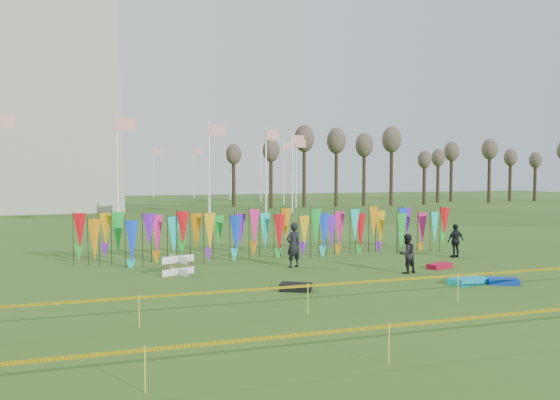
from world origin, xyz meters
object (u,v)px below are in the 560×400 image
object	(u,v)px
box_kite	(178,265)
person_left	(293,245)
kite_bag_red	(440,266)
kite_bag_turquoise	(460,281)
person_mid	(407,254)
kite_bag_teal	(469,281)
person_right	(456,241)
kite_bag_blue	(503,281)
kite_bag_black	(296,287)

from	to	relation	value
box_kite	person_left	xyz separation A→B (m)	(4.97, 0.30, 0.57)
kite_bag_red	kite_bag_turquoise	bearing A→B (deg)	-111.49
person_mid	kite_bag_turquoise	bearing A→B (deg)	94.76
kite_bag_turquoise	kite_bag_teal	size ratio (longest dim) A/B	0.84
person_right	kite_bag_turquoise	size ratio (longest dim) A/B	1.51
kite_bag_turquoise	kite_bag_teal	bearing A→B (deg)	-37.21
person_left	kite_bag_blue	distance (m)	8.46
kite_bag_turquoise	kite_bag_blue	distance (m)	1.55
person_right	kite_bag_red	distance (m)	3.43
kite_bag_teal	person_mid	bearing A→B (deg)	112.02
kite_bag_red	person_right	bearing A→B (deg)	43.24
kite_bag_red	kite_bag_teal	world-z (taller)	kite_bag_teal
person_right	kite_bag_black	bearing A→B (deg)	17.66
kite_bag_blue	kite_bag_black	xyz separation A→B (m)	(-7.62, 1.34, 0.01)
person_mid	kite_bag_blue	world-z (taller)	person_mid
kite_bag_turquoise	kite_bag_black	size ratio (longest dim) A/B	0.99
kite_bag_red	kite_bag_blue	bearing A→B (deg)	-85.80
kite_bag_teal	kite_bag_blue	bearing A→B (deg)	-18.81
box_kite	kite_bag_blue	world-z (taller)	box_kite
person_mid	kite_bag_turquoise	distance (m)	2.63
person_mid	kite_bag_black	size ratio (longest dim) A/B	1.48
kite_bag_turquoise	kite_bag_black	bearing A→B (deg)	173.20
kite_bag_red	kite_bag_black	distance (m)	7.69
kite_bag_turquoise	person_mid	bearing A→B (deg)	108.17
person_left	kite_bag_turquoise	size ratio (longest dim) A/B	1.80
box_kite	person_mid	xyz separation A→B (m)	(8.92, -2.41, 0.40)
kite_bag_blue	kite_bag_teal	size ratio (longest dim) A/B	0.84
person_right	kite_bag_red	xyz separation A→B (m)	(-2.44, -2.30, -0.71)
kite_bag_turquoise	kite_bag_red	size ratio (longest dim) A/B	0.94
kite_bag_black	kite_bag_teal	xyz separation A→B (m)	(6.45, -0.94, -0.00)
person_right	kite_bag_red	bearing A→B (deg)	36.08
kite_bag_teal	kite_bag_red	bearing A→B (deg)	74.07
person_right	kite_bag_blue	bearing A→B (deg)	62.44
person_mid	kite_bag_teal	xyz separation A→B (m)	(1.05, -2.61, -0.68)
box_kite	person_mid	bearing A→B (deg)	-15.10
kite_bag_black	kite_bag_teal	bearing A→B (deg)	-8.28
person_left	kite_bag_black	bearing A→B (deg)	50.69
kite_bag_blue	kite_bag_black	bearing A→B (deg)	170.05
kite_bag_blue	kite_bag_black	world-z (taller)	kite_bag_black
kite_bag_blue	kite_bag_black	distance (m)	7.73
kite_bag_blue	kite_bag_red	xyz separation A→B (m)	(-0.26, 3.57, -0.01)
kite_bag_teal	kite_bag_turquoise	bearing A→B (deg)	142.79
person_right	person_mid	bearing A→B (deg)	25.86
box_kite	person_right	size ratio (longest dim) A/B	0.50
kite_bag_turquoise	kite_bag_black	distance (m)	6.23
person_left	kite_bag_teal	bearing A→B (deg)	112.20
kite_bag_red	kite_bag_teal	xyz separation A→B (m)	(-0.91, -3.17, 0.02)
person_right	kite_bag_red	size ratio (longest dim) A/B	1.42
person_left	box_kite	bearing A→B (deg)	-17.56
person_left	person_right	bearing A→B (deg)	160.00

